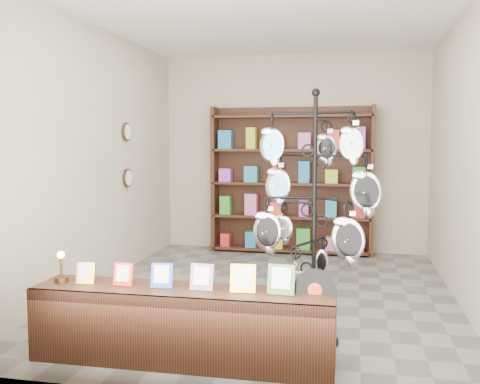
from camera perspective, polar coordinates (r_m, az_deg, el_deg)
The scene contains 6 objects.
ground at distance 6.00m, azimuth 2.81°, elevation -10.74°, with size 5.00×5.00×0.00m, color slate.
room_envelope at distance 5.78m, azimuth 2.90°, elevation 7.20°, with size 5.00×5.00×5.00m.
display_tree at distance 4.38m, azimuth 7.96°, elevation -0.63°, with size 1.10×1.06×2.09m.
front_shelf at distance 4.17m, azimuth -6.17°, elevation -13.90°, with size 2.29×0.50×0.81m.
back_shelving at distance 8.07m, azimuth 5.49°, elevation 0.77°, with size 2.42×0.36×2.20m.
wall_clocks at distance 7.12m, azimuth -11.93°, elevation 3.89°, with size 0.03×0.24×0.84m.
Camera 1 is at (0.93, -5.70, 1.64)m, focal length 40.00 mm.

